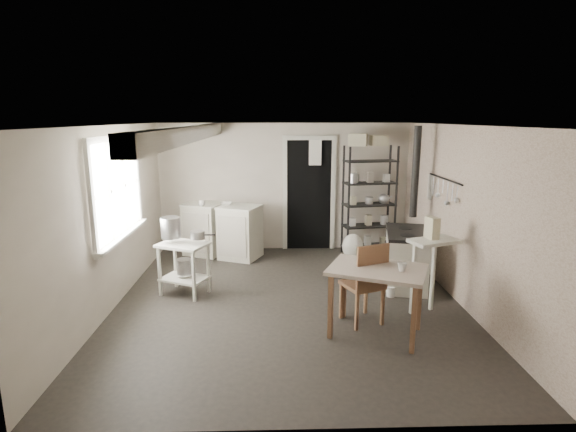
{
  "coord_description": "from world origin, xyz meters",
  "views": [
    {
      "loc": [
        -0.18,
        -5.57,
        2.4
      ],
      "look_at": [
        0.0,
        0.3,
        1.1
      ],
      "focal_mm": 28.0,
      "sensor_mm": 36.0,
      "label": 1
    }
  ],
  "objects_px": {
    "stockpot": "(171,228)",
    "shelf_rack": "(369,201)",
    "stove": "(406,256)",
    "work_table": "(376,302)",
    "prep_table": "(184,266)",
    "flour_sack": "(353,245)",
    "chair": "(362,283)",
    "base_cabinets": "(222,230)"
  },
  "relations": [
    {
      "from": "stockpot",
      "to": "shelf_rack",
      "type": "bearing_deg",
      "value": 30.49
    },
    {
      "from": "shelf_rack",
      "to": "stove",
      "type": "relative_size",
      "value": 1.88
    },
    {
      "from": "stockpot",
      "to": "work_table",
      "type": "relative_size",
      "value": 0.28
    },
    {
      "from": "prep_table",
      "to": "shelf_rack",
      "type": "distance_m",
      "value": 3.49
    },
    {
      "from": "prep_table",
      "to": "flour_sack",
      "type": "relative_size",
      "value": 1.68
    },
    {
      "from": "stockpot",
      "to": "chair",
      "type": "xyz_separation_m",
      "value": [
        2.43,
        -0.97,
        -0.45
      ]
    },
    {
      "from": "prep_table",
      "to": "chair",
      "type": "xyz_separation_m",
      "value": [
        2.27,
        -0.94,
        0.08
      ]
    },
    {
      "from": "stockpot",
      "to": "stove",
      "type": "bearing_deg",
      "value": 3.85
    },
    {
      "from": "stockpot",
      "to": "base_cabinets",
      "type": "xyz_separation_m",
      "value": [
        0.49,
        1.73,
        -0.48
      ]
    },
    {
      "from": "shelf_rack",
      "to": "stockpot",
      "type": "bearing_deg",
      "value": -159.45
    },
    {
      "from": "shelf_rack",
      "to": "chair",
      "type": "xyz_separation_m",
      "value": [
        -0.64,
        -2.78,
        -0.46
      ]
    },
    {
      "from": "base_cabinets",
      "to": "work_table",
      "type": "xyz_separation_m",
      "value": [
        2.04,
        -3.01,
        -0.08
      ]
    },
    {
      "from": "stove",
      "to": "flour_sack",
      "type": "bearing_deg",
      "value": 125.46
    },
    {
      "from": "prep_table",
      "to": "work_table",
      "type": "height_order",
      "value": "work_table"
    },
    {
      "from": "prep_table",
      "to": "stockpot",
      "type": "xyz_separation_m",
      "value": [
        -0.16,
        0.03,
        0.54
      ]
    },
    {
      "from": "stockpot",
      "to": "shelf_rack",
      "type": "height_order",
      "value": "shelf_rack"
    },
    {
      "from": "stove",
      "to": "work_table",
      "type": "relative_size",
      "value": 0.99
    },
    {
      "from": "work_table",
      "to": "flour_sack",
      "type": "bearing_deg",
      "value": 85.45
    },
    {
      "from": "stockpot",
      "to": "work_table",
      "type": "bearing_deg",
      "value": -26.76
    },
    {
      "from": "stockpot",
      "to": "stove",
      "type": "relative_size",
      "value": 0.28
    },
    {
      "from": "work_table",
      "to": "flour_sack",
      "type": "relative_size",
      "value": 2.37
    },
    {
      "from": "chair",
      "to": "base_cabinets",
      "type": "bearing_deg",
      "value": 103.86
    },
    {
      "from": "work_table",
      "to": "prep_table",
      "type": "bearing_deg",
      "value": 152.29
    },
    {
      "from": "work_table",
      "to": "shelf_rack",
      "type": "bearing_deg",
      "value": 79.98
    },
    {
      "from": "stockpot",
      "to": "shelf_rack",
      "type": "xyz_separation_m",
      "value": [
        3.07,
        1.81,
        0.01
      ]
    },
    {
      "from": "base_cabinets",
      "to": "shelf_rack",
      "type": "relative_size",
      "value": 0.73
    },
    {
      "from": "stove",
      "to": "base_cabinets",
      "type": "bearing_deg",
      "value": 163.8
    },
    {
      "from": "base_cabinets",
      "to": "shelf_rack",
      "type": "xyz_separation_m",
      "value": [
        2.59,
        0.08,
        0.49
      ]
    },
    {
      "from": "work_table",
      "to": "chair",
      "type": "relative_size",
      "value": 1.02
    },
    {
      "from": "base_cabinets",
      "to": "flour_sack",
      "type": "height_order",
      "value": "base_cabinets"
    },
    {
      "from": "shelf_rack",
      "to": "stove",
      "type": "bearing_deg",
      "value": -91.87
    },
    {
      "from": "shelf_rack",
      "to": "stove",
      "type": "distance_m",
      "value": 1.68
    },
    {
      "from": "prep_table",
      "to": "work_table",
      "type": "distance_m",
      "value": 2.68
    },
    {
      "from": "prep_table",
      "to": "chair",
      "type": "relative_size",
      "value": 0.72
    },
    {
      "from": "shelf_rack",
      "to": "chair",
      "type": "bearing_deg",
      "value": -112.99
    },
    {
      "from": "stockpot",
      "to": "base_cabinets",
      "type": "bearing_deg",
      "value": 74.3
    },
    {
      "from": "stockpot",
      "to": "flour_sack",
      "type": "height_order",
      "value": "stockpot"
    },
    {
      "from": "stove",
      "to": "chair",
      "type": "height_order",
      "value": "chair"
    },
    {
      "from": "prep_table",
      "to": "base_cabinets",
      "type": "height_order",
      "value": "base_cabinets"
    },
    {
      "from": "base_cabinets",
      "to": "chair",
      "type": "bearing_deg",
      "value": -31.38
    },
    {
      "from": "base_cabinets",
      "to": "flour_sack",
      "type": "bearing_deg",
      "value": 16.81
    },
    {
      "from": "shelf_rack",
      "to": "flour_sack",
      "type": "height_order",
      "value": "shelf_rack"
    }
  ]
}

